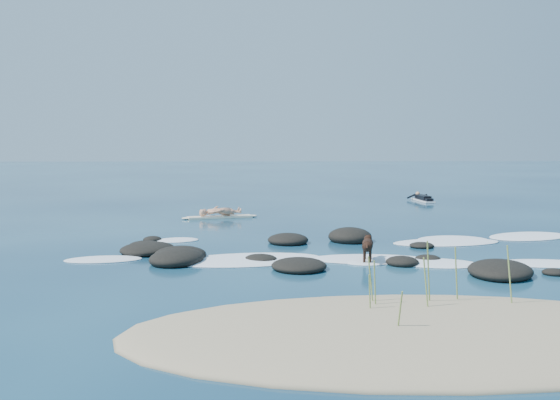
{
  "coord_description": "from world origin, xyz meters",
  "views": [
    {
      "loc": [
        -2.42,
        -17.07,
        2.83
      ],
      "look_at": [
        -1.6,
        4.0,
        0.9
      ],
      "focal_mm": 40.0,
      "sensor_mm": 36.0,
      "label": 1
    }
  ],
  "objects": [
    {
      "name": "dog",
      "position": [
        0.22,
        -2.6,
        0.43
      ],
      "size": [
        0.39,
        1.01,
        0.65
      ],
      "rotation": [
        0.0,
        0.0,
        1.37
      ],
      "color": "black",
      "rests_on": "ground"
    },
    {
      "name": "reef_rocks",
      "position": [
        -1.42,
        -1.73,
        0.1
      ],
      "size": [
        13.01,
        6.56,
        0.53
      ],
      "color": "black",
      "rests_on": "ground"
    },
    {
      "name": "paddling_surfer_rig",
      "position": [
        5.71,
        12.83,
        0.14
      ],
      "size": [
        1.07,
        2.39,
        0.41
      ],
      "rotation": [
        0.0,
        0.0,
        1.65
      ],
      "color": "white",
      "rests_on": "ground"
    },
    {
      "name": "breaking_foam",
      "position": [
        1.06,
        -1.03,
        0.01
      ],
      "size": [
        14.52,
        6.19,
        0.12
      ],
      "color": "white",
      "rests_on": "ground"
    },
    {
      "name": "dune_grass",
      "position": [
        0.41,
        -7.65,
        0.6
      ],
      "size": [
        2.74,
        2.0,
        1.16
      ],
      "color": "olive",
      "rests_on": "ground"
    },
    {
      "name": "ground",
      "position": [
        0.0,
        0.0,
        0.0
      ],
      "size": [
        160.0,
        160.0,
        0.0
      ],
      "primitive_type": "plane",
      "color": "#0A2642",
      "rests_on": "ground"
    },
    {
      "name": "standing_surfer_rig",
      "position": [
        -3.78,
        6.39,
        0.65
      ],
      "size": [
        2.87,
        1.13,
        1.66
      ],
      "rotation": [
        0.0,
        0.0,
        0.27
      ],
      "color": "#FEEFCB",
      "rests_on": "ground"
    },
    {
      "name": "sand_dune",
      "position": [
        0.0,
        -8.2,
        0.0
      ],
      "size": [
        9.0,
        4.4,
        0.6
      ],
      "primitive_type": "ellipsoid",
      "color": "#9E8966",
      "rests_on": "ground"
    }
  ]
}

